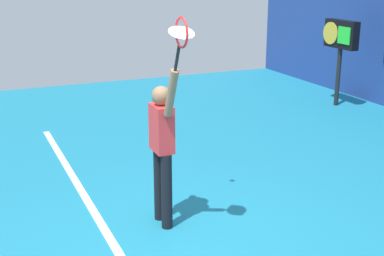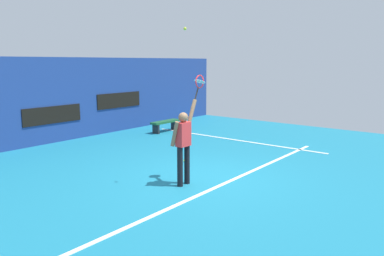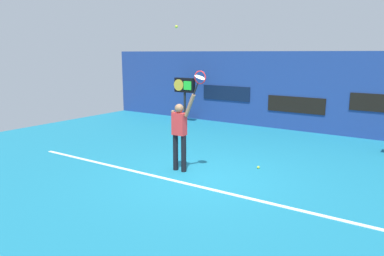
{
  "view_description": "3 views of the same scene",
  "coord_description": "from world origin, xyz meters",
  "views": [
    {
      "loc": [
        4.83,
        -1.92,
        2.98
      ],
      "look_at": [
        -0.99,
        0.64,
        1.05
      ],
      "focal_mm": 50.01,
      "sensor_mm": 36.0,
      "label": 1
    },
    {
      "loc": [
        -7.05,
        -5.21,
        2.81
      ],
      "look_at": [
        -0.28,
        0.18,
        1.27
      ],
      "focal_mm": 35.09,
      "sensor_mm": 36.0,
      "label": 2
    },
    {
      "loc": [
        4.7,
        -7.18,
        2.91
      ],
      "look_at": [
        -0.36,
        0.21,
        1.11
      ],
      "focal_mm": 35.21,
      "sensor_mm": 36.0,
      "label": 3
    }
  ],
  "objects": [
    {
      "name": "ground_plane",
      "position": [
        0.0,
        0.0,
        0.0
      ],
      "size": [
        18.0,
        18.0,
        0.0
      ],
      "primitive_type": "plane",
      "color": "teal"
    },
    {
      "name": "scoreboard_clock",
      "position": [
        -4.48,
        5.68,
        1.48
      ],
      "size": [
        0.96,
        0.2,
        1.87
      ],
      "color": "black",
      "rests_on": "ground_plane"
    },
    {
      "name": "tennis_ball",
      "position": [
        -0.69,
        0.05,
        3.5
      ],
      "size": [
        0.07,
        0.07,
        0.07
      ],
      "primitive_type": "sphere",
      "color": "#CCE033"
    },
    {
      "name": "sponsor_banner_portside",
      "position": [
        -3.0,
        6.59,
        1.25
      ],
      "size": [
        2.2,
        0.03,
        0.6
      ],
      "primitive_type": "cube",
      "color": "#0C1933"
    },
    {
      "name": "court_baseline",
      "position": [
        0.0,
        -0.58,
        0.01
      ],
      "size": [
        10.0,
        0.1,
        0.01
      ],
      "primitive_type": "cube",
      "color": "white",
      "rests_on": "ground_plane"
    },
    {
      "name": "tennis_player",
      "position": [
        -0.67,
        0.12,
        1.01
      ],
      "size": [
        0.72,
        0.31,
        1.96
      ],
      "color": "black",
      "rests_on": "ground_plane"
    },
    {
      "name": "spare_ball",
      "position": [
        0.89,
        1.39,
        0.03
      ],
      "size": [
        0.07,
        0.07,
        0.07
      ],
      "primitive_type": "sphere",
      "color": "#CCE033",
      "rests_on": "ground_plane"
    },
    {
      "name": "back_wall",
      "position": [
        0.0,
        6.71,
        1.48
      ],
      "size": [
        18.0,
        0.2,
        2.97
      ],
      "primitive_type": "cube",
      "color": "navy",
      "rests_on": "ground_plane"
    },
    {
      "name": "tennis_racket",
      "position": [
        -0.08,
        0.12,
        2.32
      ],
      "size": [
        0.41,
        0.27,
        0.62
      ],
      "color": "black"
    },
    {
      "name": "sponsor_banner_center",
      "position": [
        0.0,
        6.59,
        0.99
      ],
      "size": [
        2.2,
        0.03,
        0.6
      ],
      "primitive_type": "cube",
      "color": "black"
    }
  ]
}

